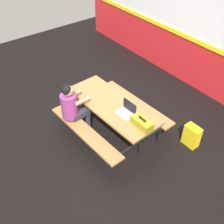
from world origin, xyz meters
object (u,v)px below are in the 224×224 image
laptop_silver (127,111)px  backpack_dark (192,136)px  student_nearer (73,106)px  picnic_table_main (112,111)px  toolbox_grey (142,123)px

laptop_silver → backpack_dark: bearing=50.1°
laptop_silver → backpack_dark: (0.80, 0.95, -0.57)m
student_nearer → laptop_silver: student_nearer is taller
student_nearer → backpack_dark: bearing=45.1°
laptop_silver → picnic_table_main: bearing=-171.2°
laptop_silver → student_nearer: bearing=-141.0°
student_nearer → laptop_silver: 1.01m
toolbox_grey → backpack_dark: 1.20m
laptop_silver → toolbox_grey: laptop_silver is taller
laptop_silver → backpack_dark: 1.37m
student_nearer → toolbox_grey: size_ratio=3.02×
student_nearer → backpack_dark: 2.30m
picnic_table_main → laptop_silver: bearing=8.8°
toolbox_grey → student_nearer: bearing=-152.7°
toolbox_grey → backpack_dark: bearing=68.2°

